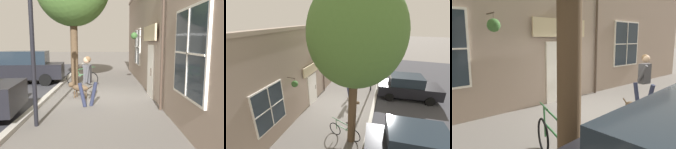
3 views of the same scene
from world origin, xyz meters
TOP-DOWN VIEW (x-y plane):
  - ground_plane at (0.00, 0.00)m, footprint 90.00×90.00m
  - storefront_facade at (-2.34, -0.01)m, footprint 0.95×18.00m
  - pedestrian_walking at (0.28, 1.24)m, footprint 0.69×0.59m
  - dog_on_leash at (0.74, 0.07)m, footprint 1.04×0.55m
  - leaning_bicycle at (0.90, -2.69)m, footprint 1.71×0.40m

SIDE VIEW (x-z plane):
  - ground_plane at x=0.00m, z-range 0.00..0.00m
  - leaning_bicycle at x=0.90m, z-range -0.12..0.88m
  - dog_on_leash at x=0.74m, z-range 0.09..0.73m
  - pedestrian_walking at x=0.28m, z-range 0.18..1.92m
  - storefront_facade at x=-2.34m, z-range 0.00..5.24m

